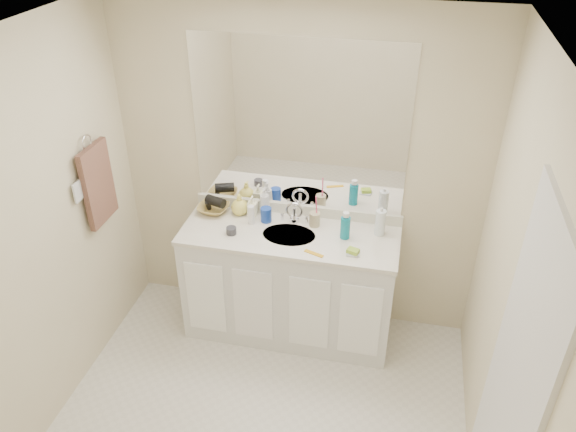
{
  "coord_description": "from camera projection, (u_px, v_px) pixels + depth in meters",
  "views": [
    {
      "loc": [
        0.7,
        -2.14,
        3.04
      ],
      "look_at": [
        0.0,
        0.97,
        1.05
      ],
      "focal_mm": 35.0,
      "sensor_mm": 36.0,
      "label": 1
    }
  ],
  "objects": [
    {
      "name": "green_soap",
      "position": [
        353.0,
        251.0,
        3.67
      ],
      "size": [
        0.09,
        0.07,
        0.03
      ],
      "primitive_type": "cube",
      "rotation": [
        0.0,
        0.0,
        -0.32
      ],
      "color": "#91B82C",
      "rests_on": "soap_dish"
    },
    {
      "name": "soap_bottle_cream",
      "position": [
        252.0,
        206.0,
        4.06
      ],
      "size": [
        0.07,
        0.07,
        0.15
      ],
      "primitive_type": "imported",
      "rotation": [
        0.0,
        0.0,
        0.02
      ],
      "color": "#FFFBCF",
      "rests_on": "countertop"
    },
    {
      "name": "soap_bottle_white",
      "position": [
        265.0,
        201.0,
        4.07
      ],
      "size": [
        0.08,
        0.08,
        0.21
      ],
      "primitive_type": "imported",
      "rotation": [
        0.0,
        0.0,
        0.02
      ],
      "color": "silver",
      "rests_on": "countertop"
    },
    {
      "name": "tan_cup",
      "position": [
        315.0,
        219.0,
        3.95
      ],
      "size": [
        0.09,
        0.09,
        0.1
      ],
      "primitive_type": "cylinder",
      "rotation": [
        0.0,
        0.0,
        0.17
      ],
      "color": "tan",
      "rests_on": "countertop"
    },
    {
      "name": "clear_pump_bottle",
      "position": [
        380.0,
        223.0,
        3.84
      ],
      "size": [
        0.08,
        0.08,
        0.19
      ],
      "primitive_type": "cylinder",
      "rotation": [
        0.0,
        0.0,
        0.18
      ],
      "color": "white",
      "rests_on": "countertop"
    },
    {
      "name": "sink_basin",
      "position": [
        289.0,
        236.0,
        3.89
      ],
      "size": [
        0.37,
        0.37,
        0.02
      ],
      "primitive_type": "cylinder",
      "color": "beige",
      "rests_on": "countertop"
    },
    {
      "name": "countertop",
      "position": [
        290.0,
        235.0,
        3.9
      ],
      "size": [
        1.52,
        0.57,
        0.03
      ],
      "primitive_type": "cube",
      "color": "silver",
      "rests_on": "vanity_cabinet"
    },
    {
      "name": "extra_white_bottle",
      "position": [
        251.0,
        215.0,
        3.97
      ],
      "size": [
        0.06,
        0.06,
        0.14
      ],
      "primitive_type": "cylinder",
      "rotation": [
        0.0,
        0.0,
        -0.37
      ],
      "color": "white",
      "rests_on": "countertop"
    },
    {
      "name": "orange_comb",
      "position": [
        314.0,
        253.0,
        3.68
      ],
      "size": [
        0.14,
        0.07,
        0.01
      ],
      "primitive_type": "cube",
      "rotation": [
        0.0,
        0.0,
        -0.34
      ],
      "color": "gold",
      "rests_on": "countertop"
    },
    {
      "name": "door",
      "position": [
        508.0,
        406.0,
        2.5
      ],
      "size": [
        0.02,
        0.82,
        2.0
      ],
      "primitive_type": "cube",
      "color": "silver",
      "rests_on": "floor"
    },
    {
      "name": "wall_left",
      "position": [
        22.0,
        256.0,
        3.12
      ],
      "size": [
        0.02,
        2.6,
        2.4
      ],
      "primitive_type": "cube",
      "color": "beige",
      "rests_on": "floor"
    },
    {
      "name": "hand_towel",
      "position": [
        98.0,
        184.0,
        3.73
      ],
      "size": [
        0.04,
        0.32,
        0.55
      ],
      "primitive_type": "cube",
      "color": "#462E25",
      "rests_on": "towel_ring"
    },
    {
      "name": "soap_dish",
      "position": [
        353.0,
        253.0,
        3.68
      ],
      "size": [
        0.1,
        0.08,
        0.01
      ],
      "primitive_type": "cube",
      "rotation": [
        0.0,
        0.0,
        0.13
      ],
      "color": "silver",
      "rests_on": "countertop"
    },
    {
      "name": "wall_right",
      "position": [
        512.0,
        328.0,
        2.64
      ],
      "size": [
        0.02,
        2.6,
        2.4
      ],
      "primitive_type": "cube",
      "color": "beige",
      "rests_on": "floor"
    },
    {
      "name": "faucet",
      "position": [
        294.0,
        215.0,
        4.0
      ],
      "size": [
        0.02,
        0.02,
        0.11
      ],
      "primitive_type": "cylinder",
      "color": "silver",
      "rests_on": "countertop"
    },
    {
      "name": "wall_back",
      "position": [
        298.0,
        174.0,
        3.95
      ],
      "size": [
        2.6,
        0.02,
        2.4
      ],
      "primitive_type": "cube",
      "color": "beige",
      "rests_on": "floor"
    },
    {
      "name": "ceiling",
      "position": [
        235.0,
        55.0,
        2.24
      ],
      "size": [
        2.6,
        2.6,
        0.02
      ],
      "primitive_type": "cube",
      "color": "white",
      "rests_on": "wall_back"
    },
    {
      "name": "soap_bottle_yellow",
      "position": [
        239.0,
        204.0,
        4.07
      ],
      "size": [
        0.15,
        0.15,
        0.16
      ],
      "primitive_type": "imported",
      "rotation": [
        0.0,
        0.0,
        0.22
      ],
      "color": "#EBDD5B",
      "rests_on": "countertop"
    },
    {
      "name": "mirror",
      "position": [
        298.0,
        127.0,
        3.76
      ],
      "size": [
        1.48,
        0.01,
        1.2
      ],
      "primitive_type": "cube",
      "color": "white",
      "rests_on": "wall_back"
    },
    {
      "name": "toothbrush",
      "position": [
        316.0,
        207.0,
        3.9
      ],
      "size": [
        0.02,
        0.04,
        0.19
      ],
      "primitive_type": "cylinder",
      "rotation": [
        0.14,
        0.0,
        -0.2
      ],
      "color": "#F64072",
      "rests_on": "tan_cup"
    },
    {
      "name": "vanity_cabinet",
      "position": [
        289.0,
        284.0,
        4.14
      ],
      "size": [
        1.5,
        0.55,
        0.85
      ],
      "primitive_type": "cube",
      "color": "silver",
      "rests_on": "floor"
    },
    {
      "name": "dark_jar",
      "position": [
        231.0,
        231.0,
        3.88
      ],
      "size": [
        0.08,
        0.08,
        0.05
      ],
      "primitive_type": "cylinder",
      "rotation": [
        0.0,
        0.0,
        0.15
      ],
      "color": "#303137",
      "rests_on": "countertop"
    },
    {
      "name": "wicker_basket",
      "position": [
        214.0,
        208.0,
        4.12
      ],
      "size": [
        0.24,
        0.24,
        0.06
      ],
      "primitive_type": "imported",
      "rotation": [
        0.0,
        0.0,
        -0.06
      ],
      "color": "olive",
      "rests_on": "countertop"
    },
    {
      "name": "switch_plate",
      "position": [
        78.0,
        192.0,
        3.54
      ],
      "size": [
        0.01,
        0.08,
        0.13
      ],
      "primitive_type": "cube",
      "color": "silver",
      "rests_on": "wall_left"
    },
    {
      "name": "mouthwash_bottle",
      "position": [
        345.0,
        228.0,
        3.81
      ],
      "size": [
        0.07,
        0.07,
        0.16
      ],
      "primitive_type": "cylinder",
      "rotation": [
        0.0,
        0.0,
        0.06
      ],
      "color": "#0C7A91",
      "rests_on": "countertop"
    },
    {
      "name": "blue_mug",
      "position": [
        266.0,
        215.0,
        4.0
      ],
      "size": [
        0.08,
        0.08,
        0.11
      ],
      "primitive_type": "cylinder",
      "rotation": [
        0.0,
        0.0,
        -0.06
      ],
      "color": "#173BA4",
      "rests_on": "countertop"
    },
    {
      "name": "towel_ring",
      "position": [
        87.0,
        143.0,
        3.57
      ],
      "size": [
        0.01,
        0.11,
        0.11
      ],
      "primitive_type": "torus",
      "rotation": [
        0.0,
        1.57,
        0.0
      ],
      "color": "silver",
      "rests_on": "wall_left"
    },
    {
      "name": "hair_dryer",
      "position": [
        216.0,
        201.0,
        4.09
      ],
      "size": [
        0.16,
        0.12,
        0.07
      ],
      "primitive_type": "cylinder",
      "rotation": [
        0.0,
        1.57,
        -0.32
      ],
      "color": "black",
      "rests_on": "wicker_basket"
    },
    {
      "name": "backsplash",
      "position": [
        297.0,
        209.0,
        4.09
      ],
      "size": [
        1.52,
        0.03,
        0.08
      ],
      "primitive_type": "cube",
      "color": "silver",
      "rests_on": "countertop"
    }
  ]
}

